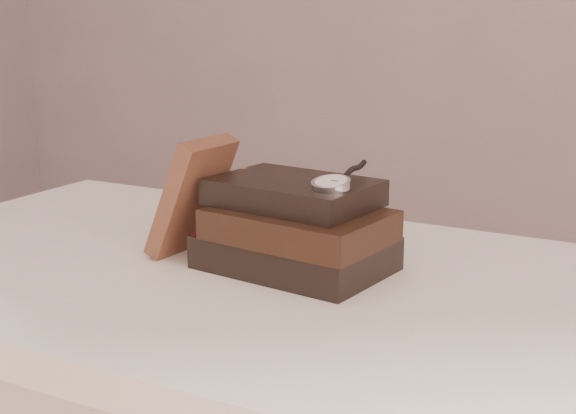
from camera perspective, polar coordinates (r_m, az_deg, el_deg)
The scene contains 5 objects.
table at distance 1.03m, azimuth -3.83°, elevation -8.98°, with size 1.00×0.60×0.75m.
book_stack at distance 0.97m, azimuth 0.58°, elevation -1.51°, with size 0.23×0.17×0.11m.
journal at distance 1.03m, azimuth -6.70°, elevation 0.73°, with size 0.02×0.10×0.15m, color #46261B.
pocket_watch at distance 0.92m, azimuth 3.26°, elevation 1.78°, with size 0.05×0.15×0.02m.
eyeglasses at distance 1.07m, azimuth -0.56°, elevation 0.53°, with size 0.10×0.11×0.04m.
Camera 1 is at (0.51, -0.45, 1.06)m, focal length 51.14 mm.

